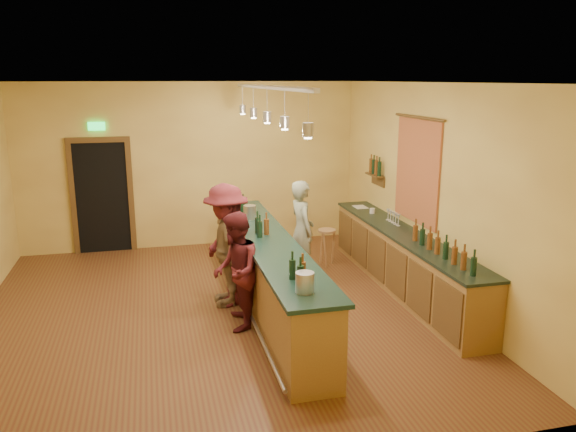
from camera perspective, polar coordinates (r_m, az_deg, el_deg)
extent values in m
plane|color=#5E2C1A|center=(8.18, -7.38, -9.73)|extent=(7.00, 7.00, 0.00)
cube|color=silver|center=(7.51, -8.15, 13.27)|extent=(6.50, 7.00, 0.02)
cube|color=#B79144|center=(11.12, -9.77, 5.06)|extent=(6.50, 0.02, 3.20)
cube|color=#B79144|center=(4.37, -2.56, -8.42)|extent=(6.50, 0.02, 3.20)
cube|color=#B79144|center=(8.65, 14.19, 2.37)|extent=(0.02, 7.00, 3.20)
cube|color=black|center=(11.21, -18.34, 1.76)|extent=(0.95, 0.06, 2.10)
cube|color=#523718|center=(11.24, -21.01, 1.58)|extent=(0.10, 0.08, 2.10)
cube|color=#523718|center=(11.16, -15.66, 1.90)|extent=(0.10, 0.08, 2.10)
cube|color=#523718|center=(11.02, -18.78, 7.34)|extent=(1.15, 0.08, 0.10)
cube|color=#19E54C|center=(10.99, -18.88, 8.63)|extent=(0.30, 0.04, 0.15)
cube|color=#A5212B|center=(8.95, 12.97, 4.43)|extent=(0.03, 1.40, 1.60)
cube|color=#523718|center=(10.31, 8.80, 4.14)|extent=(0.16, 0.55, 0.03)
cube|color=#523718|center=(10.35, 9.14, 3.60)|extent=(0.03, 0.55, 0.18)
cube|color=brown|center=(8.99, 11.58, -4.66)|extent=(0.55, 4.50, 0.90)
cube|color=black|center=(8.85, 11.73, -1.77)|extent=(0.60, 4.55, 0.04)
cylinder|color=silver|center=(9.98, 8.55, 0.52)|extent=(0.09, 0.09, 0.09)
cube|color=silver|center=(10.43, 7.35, 0.91)|extent=(0.22, 0.30, 0.01)
cube|color=brown|center=(8.11, -1.99, -6.04)|extent=(0.60, 5.00, 1.00)
cube|color=#142C25|center=(7.95, -2.02, -2.47)|extent=(0.70, 5.10, 0.05)
cylinder|color=silver|center=(8.18, -4.46, -8.53)|extent=(0.05, 5.00, 0.05)
cylinder|color=silver|center=(5.96, 1.72, -6.76)|extent=(0.20, 0.20, 0.22)
cylinder|color=silver|center=(9.05, -3.91, 0.40)|extent=(0.20, 0.20, 0.22)
cube|color=silver|center=(7.63, -2.16, 12.95)|extent=(0.06, 4.60, 0.05)
cylinder|color=silver|center=(5.70, 2.06, 10.76)|extent=(0.01, 0.01, 0.35)
cylinder|color=#A5A5AD|center=(5.71, 2.05, 8.75)|extent=(0.11, 0.11, 0.14)
cylinder|color=#FFEABF|center=(5.72, 2.04, 7.95)|extent=(0.08, 0.08, 0.02)
cylinder|color=silver|center=(6.66, -0.34, 11.20)|extent=(0.01, 0.01, 0.35)
cylinder|color=#A5A5AD|center=(6.68, -0.34, 9.49)|extent=(0.11, 0.11, 0.14)
cylinder|color=#FFEABF|center=(6.68, -0.34, 8.81)|extent=(0.08, 0.08, 0.02)
cylinder|color=silver|center=(7.64, -2.14, 11.53)|extent=(0.01, 0.01, 0.35)
cylinder|color=#A5A5AD|center=(7.65, -2.13, 10.03)|extent=(0.11, 0.11, 0.14)
cylinder|color=#FFEABF|center=(7.65, -2.13, 9.43)|extent=(0.08, 0.08, 0.02)
cylinder|color=silver|center=(8.62, -3.54, 11.77)|extent=(0.01, 0.01, 0.35)
cylinder|color=#A5A5AD|center=(8.63, -3.52, 10.44)|extent=(0.11, 0.11, 0.14)
cylinder|color=#FFEABF|center=(8.63, -3.51, 9.91)|extent=(0.08, 0.08, 0.02)
cylinder|color=silver|center=(9.60, -4.65, 11.96)|extent=(0.01, 0.01, 0.35)
cylinder|color=#A5A5AD|center=(9.61, -4.63, 10.76)|extent=(0.11, 0.11, 0.14)
cylinder|color=#FFEABF|center=(9.62, -4.62, 10.29)|extent=(0.08, 0.08, 0.02)
imported|color=gray|center=(9.14, 1.42, -1.54)|extent=(0.46, 0.65, 1.67)
imported|color=#59191E|center=(7.43, -5.32, -5.62)|extent=(0.70, 0.84, 1.58)
imported|color=#997A51|center=(8.23, -6.23, -3.56)|extent=(0.41, 0.95, 1.62)
imported|color=#59191E|center=(8.18, -6.23, -2.97)|extent=(0.93, 1.29, 1.80)
cylinder|color=#A5784A|center=(9.94, 3.98, -1.49)|extent=(0.32, 0.32, 0.04)
cylinder|color=#A5784A|center=(10.07, 4.61, -3.24)|extent=(0.04, 0.04, 0.62)
cylinder|color=#A5784A|center=(10.11, 3.43, -3.15)|extent=(0.04, 0.04, 0.62)
cylinder|color=#A5784A|center=(9.92, 3.80, -3.49)|extent=(0.04, 0.04, 0.62)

